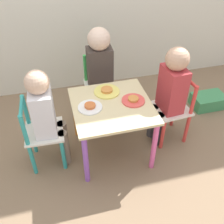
% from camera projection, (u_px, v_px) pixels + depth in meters
% --- Properties ---
extents(ground_plane, '(6.00, 6.00, 0.00)m').
position_uv_depth(ground_plane, '(112.00, 149.00, 2.08)').
color(ground_plane, '#7F664C').
extents(kids_table, '(0.55, 0.55, 0.45)m').
position_uv_depth(kids_table, '(112.00, 112.00, 1.84)').
color(kids_table, beige).
rests_on(kids_table, ground_plane).
extents(chair_green, '(0.27, 0.27, 0.54)m').
position_uv_depth(chair_green, '(100.00, 87.00, 2.29)').
color(chair_green, silver).
rests_on(chair_green, ground_plane).
extents(chair_red, '(0.28, 0.28, 0.54)m').
position_uv_depth(chair_red, '(173.00, 110.00, 2.04)').
color(chair_red, silver).
rests_on(chair_red, ground_plane).
extents(chair_teal, '(0.27, 0.27, 0.54)m').
position_uv_depth(chair_teal, '(42.00, 134.00, 1.83)').
color(chair_teal, silver).
rests_on(chair_teal, ground_plane).
extents(child_back, '(0.20, 0.23, 0.81)m').
position_uv_depth(child_back, '(100.00, 67.00, 2.10)').
color(child_back, '#7A6B5B').
rests_on(child_back, ground_plane).
extents(child_right, '(0.22, 0.21, 0.80)m').
position_uv_depth(child_right, '(170.00, 89.00, 1.89)').
color(child_right, '#38383D').
rests_on(child_right, ground_plane).
extents(child_left, '(0.21, 0.21, 0.77)m').
position_uv_depth(child_left, '(46.00, 112.00, 1.72)').
color(child_left, '#7A6B5B').
rests_on(child_left, ground_plane).
extents(plate_back, '(0.19, 0.19, 0.03)m').
position_uv_depth(plate_back, '(107.00, 91.00, 1.90)').
color(plate_back, '#EADB66').
rests_on(plate_back, kids_table).
extents(plate_right, '(0.16, 0.16, 0.03)m').
position_uv_depth(plate_right, '(133.00, 100.00, 1.82)').
color(plate_right, '#E54C47').
rests_on(plate_right, kids_table).
extents(plate_left, '(0.17, 0.17, 0.03)m').
position_uv_depth(plate_left, '(90.00, 107.00, 1.76)').
color(plate_left, white).
rests_on(plate_left, kids_table).
extents(storage_bin, '(0.30, 0.20, 0.12)m').
position_uv_depth(storage_bin, '(208.00, 101.00, 2.48)').
color(storage_bin, '#3D8E56').
rests_on(storage_bin, ground_plane).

